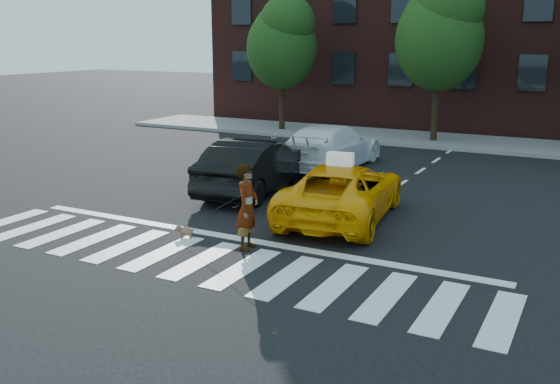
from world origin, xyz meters
The scene contains 13 objects.
ground centered at (0.00, 0.00, 0.00)m, with size 120.00×120.00×0.00m, color black.
crosswalk centered at (0.00, 0.00, 0.01)m, with size 13.00×2.40×0.01m, color silver.
stop_line centered at (0.00, 1.60, 0.01)m, with size 12.00×0.30×0.01m, color silver.
sidewalk_far centered at (0.00, 17.50, 0.07)m, with size 30.00×4.00×0.15m, color slate.
building centered at (0.00, 25.00, 6.00)m, with size 26.00×10.00×12.00m, color #421C17.
tree_left centered at (-6.97, 17.00, 4.44)m, with size 3.39×3.38×6.50m.
tree_mid centered at (0.53, 17.00, 4.85)m, with size 3.69×3.69×7.10m.
taxi centered at (1.40, 4.27, 0.71)m, with size 2.36×5.12×1.42m, color #FDA405.
black_sedan centered at (-2.00, 5.64, 0.81)m, with size 1.71×4.91×1.62m, color black.
white_suv centered at (-1.40, 10.03, 0.78)m, with size 2.19×5.40×1.57m, color white.
woman centered at (0.48, 1.10, 0.94)m, with size 0.69×0.45×1.89m, color #999999.
dog centered at (-1.22, 1.09, 0.17)m, with size 0.50×0.29×0.29m.
taxi_sign centered at (1.40, 4.07, 1.58)m, with size 0.65×0.28×0.32m, color white.
Camera 1 is at (7.16, -10.08, 4.51)m, focal length 40.00 mm.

